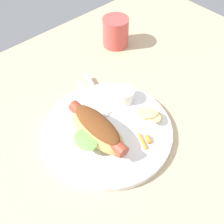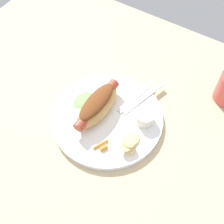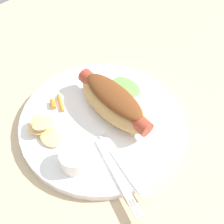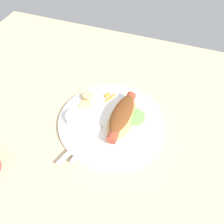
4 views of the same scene
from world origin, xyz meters
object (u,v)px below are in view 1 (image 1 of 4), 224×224
carrot_garnish (146,140)px  drinking_cup (116,32)px  fork (97,93)px  hot_dog (97,128)px  sauce_ramekin (124,95)px  chips_pile (150,115)px  knife (92,99)px  plate (108,130)px

carrot_garnish → drinking_cup: size_ratio=0.46×
fork → drinking_cup: drinking_cup is taller
hot_dog → fork: size_ratio=1.15×
sauce_ramekin → chips_pile: size_ratio=0.64×
fork → knife: same height
hot_dog → drinking_cup: bearing=-48.5°
plate → carrot_garnish: bearing=115.4°
sauce_ramekin → fork: 7.17cm
sauce_ramekin → knife: bearing=-42.1°
fork → carrot_garnish: (1.25, 18.20, 0.22)cm
carrot_garnish → hot_dog: bearing=-49.2°
drinking_cup → plate: bearing=44.6°
sauce_ramekin → carrot_garnish: bearing=67.9°
plate → hot_dog: (3.21, -0.02, 3.67)cm
plate → fork: fork is taller
fork → chips_pile: 14.82cm
hot_dog → sauce_ramekin: 12.78cm
carrot_garnish → drinking_cup: (-20.40, -32.09, 2.35)cm
hot_dog → chips_pile: bearing=-108.5°
carrot_garnish → fork: bearing=-93.9°
chips_pile → carrot_garnish: (5.23, 3.96, -0.79)cm
knife → carrot_garnish: size_ratio=3.37×
chips_pile → sauce_ramekin: bearing=-88.2°
knife → drinking_cup: (-21.23, -14.60, 2.58)cm
carrot_garnish → drinking_cup: 38.10cm
plate → drinking_cup: 34.26cm
knife → hot_dog: bearing=156.3°
sauce_ramekin → carrot_garnish: size_ratio=1.21×
plate → sauce_ramekin: sauce_ramekin is taller
hot_dog → drinking_cup: size_ratio=1.96×
plate → chips_pile: size_ratio=3.87×
hot_dog → sauce_ramekin: size_ratio=3.51×
hot_dog → fork: (-8.33, -10.00, -2.67)cm
sauce_ramekin → chips_pile: 8.29cm
hot_dog → sauce_ramekin: bearing=-71.0°
fork → carrot_garnish: 18.25cm
sauce_ramekin → drinking_cup: drinking_cup is taller
hot_dog → carrot_garnish: size_ratio=4.25×
plate → knife: 9.84cm
sauce_ramekin → knife: (5.81, -5.25, -1.41)cm
knife → carrot_garnish: (-0.83, 17.49, 0.24)cm
sauce_ramekin → carrot_garnish: 13.26cm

